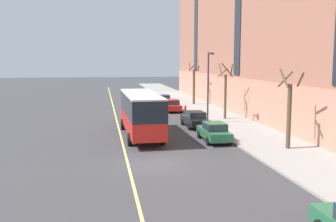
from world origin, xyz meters
TOP-DOWN VIEW (x-y plane):
  - ground_plane at (0.00, 0.00)m, footprint 260.00×260.00m
  - sidewalk at (9.74, 3.00)m, footprint 5.80×160.00m
  - city_bus at (0.10, 8.89)m, footprint 3.04×11.18m
  - parked_car_red_0 at (5.53, 24.68)m, footprint 2.04×4.70m
  - parked_car_green_1 at (5.66, 6.01)m, footprint 1.98×4.61m
  - parked_car_black_3 at (5.72, 12.86)m, footprint 2.08×4.84m
  - parked_car_navy_4 at (5.52, 31.34)m, footprint 2.09×4.40m
  - street_tree_mid_block at (10.05, 2.13)m, footprint 1.65×1.65m
  - street_tree_far_uptown at (10.04, 16.83)m, footprint 1.54×1.55m
  - street_tree_far_downtown at (10.04, 31.62)m, footprint 1.67×1.67m
  - street_lamp at (7.45, 14.26)m, footprint 0.36×1.48m
  - fire_hydrant at (7.35, 24.80)m, footprint 0.42×0.24m
  - lane_centerline at (-1.60, 3.00)m, footprint 0.16×140.00m

SIDE VIEW (x-z plane):
  - ground_plane at x=0.00m, z-range 0.00..0.00m
  - lane_centerline at x=-1.60m, z-range 0.00..0.01m
  - sidewalk at x=9.74m, z-range 0.00..0.15m
  - fire_hydrant at x=7.35m, z-range 0.13..0.85m
  - parked_car_navy_4 at x=5.52m, z-range 0.00..1.56m
  - parked_car_green_1 at x=5.66m, z-range 0.00..1.56m
  - parked_car_red_0 at x=5.53m, z-range 0.00..1.56m
  - parked_car_black_3 at x=5.72m, z-range 0.00..1.56m
  - city_bus at x=0.10m, z-range 0.29..3.99m
  - street_tree_mid_block at x=10.05m, z-range 0.08..5.80m
  - street_tree_far_downtown at x=10.04m, z-range -0.01..6.34m
  - street_tree_far_uptown at x=10.04m, z-range 0.16..6.19m
  - street_lamp at x=7.45m, z-range 0.93..8.03m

